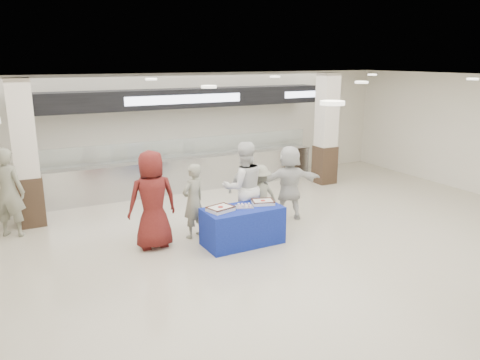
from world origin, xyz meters
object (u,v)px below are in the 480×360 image
chef_tall (244,187)px  civilian_maroon (152,200)px  soldier_b (259,197)px  soldier_bg (8,192)px  sheet_cake_right (263,202)px  cupcake_tray (244,206)px  civilian_white (289,183)px  display_table (243,226)px  soldier_a (193,201)px  chef_short (249,188)px  sheet_cake_left (221,208)px

chef_tall → civilian_maroon: bearing=9.1°
soldier_b → soldier_bg: size_ratio=0.75×
sheet_cake_right → cupcake_tray: size_ratio=1.23×
civilian_maroon → sheet_cake_right: bearing=165.7°
soldier_b → soldier_bg: 5.18m
sheet_cake_right → soldier_b: soldier_b is taller
civilian_maroon → cupcake_tray: bearing=161.6°
soldier_b → civilian_white: (0.90, 0.23, 0.15)m
cupcake_tray → soldier_b: soldier_b is taller
sheet_cake_right → civilian_white: size_ratio=0.30×
chef_tall → display_table: bearing=69.8°
soldier_bg → civilian_maroon: bearing=171.9°
cupcake_tray → soldier_bg: bearing=148.2°
sheet_cake_right → soldier_a: soldier_a is taller
civilian_maroon → chef_short: bearing=-169.2°
display_table → civilian_white: size_ratio=0.91×
cupcake_tray → civilian_maroon: (-1.67, 0.61, 0.19)m
sheet_cake_right → soldier_a: 1.42m
cupcake_tray → soldier_a: soldier_a is taller
sheet_cake_left → cupcake_tray: size_ratio=1.32×
cupcake_tray → civilian_maroon: 1.79m
sheet_cake_left → chef_short: size_ratio=0.33×
sheet_cake_right → cupcake_tray: bearing=-179.0°
sheet_cake_right → chef_short: size_ratio=0.31×
soldier_bg → civilian_white: bearing=-166.4°
sheet_cake_left → chef_tall: (0.82, 0.61, 0.17)m
chef_tall → soldier_b: 0.46m
sheet_cake_left → civilian_white: civilian_white is taller
chef_tall → civilian_white: 1.31m
soldier_a → chef_tall: bearing=147.5°
chef_short → soldier_b: 0.39m
sheet_cake_right → cupcake_tray: sheet_cake_right is taller
display_table → soldier_bg: 4.85m
display_table → sheet_cake_left: size_ratio=2.84×
display_table → civilian_maroon: (-1.62, 0.64, 0.59)m
display_table → sheet_cake_right: (0.48, 0.04, 0.42)m
sheet_cake_left → soldier_a: soldier_a is taller
sheet_cake_right → civilian_white: (1.16, 0.83, 0.06)m
civilian_maroon → soldier_a: size_ratio=1.24×
chef_short → civilian_white: bearing=175.5°
sheet_cake_right → chef_short: bearing=78.2°
civilian_maroon → chef_short: size_ratio=1.18×
sheet_cake_right → display_table: bearing=-175.5°
soldier_a → chef_short: 1.42m
sheet_cake_right → civilian_maroon: civilian_maroon is taller
cupcake_tray → chef_tall: bearing=63.3°
soldier_a → civilian_white: civilian_white is taller
civilian_white → cupcake_tray: bearing=42.0°
soldier_a → cupcake_tray: bearing=110.9°
soldier_b → sheet_cake_left: bearing=24.2°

